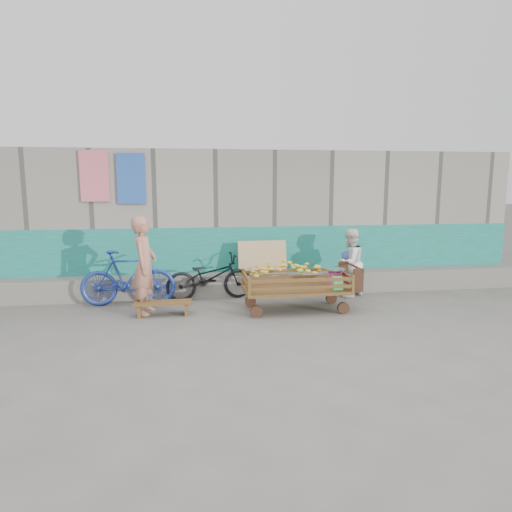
{
  "coord_description": "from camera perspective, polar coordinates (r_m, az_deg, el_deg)",
  "views": [
    {
      "loc": [
        -1.22,
        -6.9,
        2.31
      ],
      "look_at": [
        0.01,
        1.2,
        1.0
      ],
      "focal_mm": 32.0,
      "sensor_mm": 36.0,
      "label": 1
    }
  ],
  "objects": [
    {
      "name": "banana_cart",
      "position": [
        8.33,
        4.79,
        -2.8
      ],
      "size": [
        2.08,
        0.95,
        0.89
      ],
      "color": "#4E3818",
      "rests_on": "ground"
    },
    {
      "name": "woman",
      "position": [
        9.48,
        11.62,
        -0.85
      ],
      "size": [
        0.87,
        0.83,
        1.41
      ],
      "primitive_type": "imported",
      "rotation": [
        0.0,
        0.0,
        3.75
      ],
      "color": "white",
      "rests_on": "ground"
    },
    {
      "name": "vendor_man",
      "position": [
        8.32,
        -13.77,
        -1.14
      ],
      "size": [
        0.52,
        0.7,
        1.74
      ],
      "primitive_type": "imported",
      "rotation": [
        0.0,
        0.0,
        1.4
      ],
      "color": "#B2735C",
      "rests_on": "ground"
    },
    {
      "name": "bicycle_blue",
      "position": [
        9.0,
        -15.7,
        -2.65
      ],
      "size": [
        1.77,
        0.52,
        1.06
      ],
      "primitive_type": "imported",
      "rotation": [
        0.0,
        0.0,
        1.58
      ],
      "color": "#233D9F",
      "rests_on": "ground"
    },
    {
      "name": "ground",
      "position": [
        7.38,
        1.33,
        -9.17
      ],
      "size": [
        80.0,
        80.0,
        0.0
      ],
      "primitive_type": "plane",
      "color": "#5C5955",
      "rests_on": "ground"
    },
    {
      "name": "bench",
      "position": [
        8.24,
        -11.54,
        -6.05
      ],
      "size": [
        1.01,
        0.3,
        0.25
      ],
      "color": "#4E3818",
      "rests_on": "ground"
    },
    {
      "name": "bicycle_dark",
      "position": [
        9.15,
        -5.78,
        -2.63
      ],
      "size": [
        1.81,
        0.83,
        0.92
      ],
      "primitive_type": "imported",
      "rotation": [
        0.0,
        0.0,
        1.7
      ],
      "color": "black",
      "rests_on": "ground"
    },
    {
      "name": "child",
      "position": [
        9.62,
        11.24,
        -2.12
      ],
      "size": [
        0.48,
        0.33,
        0.94
      ],
      "primitive_type": "imported",
      "rotation": [
        0.0,
        0.0,
        3.06
      ],
      "color": "#3D58AE",
      "rests_on": "ground"
    },
    {
      "name": "building_wall",
      "position": [
        11.05,
        -2.27,
        4.7
      ],
      "size": [
        12.0,
        3.5,
        3.0
      ],
      "color": "gray",
      "rests_on": "ground"
    }
  ]
}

